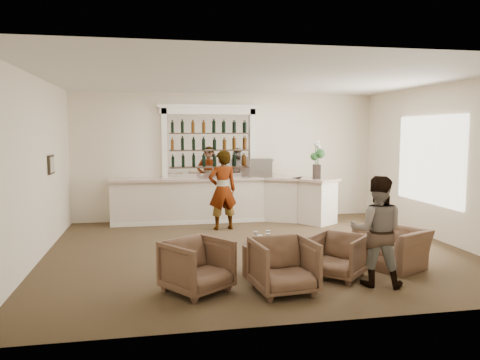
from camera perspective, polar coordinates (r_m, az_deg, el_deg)
The scene contains 19 objects.
ground at distance 9.23m, azimuth 2.05°, elevation -8.58°, with size 8.00×8.00×0.00m, color brown.
room_shell at distance 9.66m, azimuth 2.10°, elevation 6.09°, with size 8.04×7.02×3.32m.
bar_counter at distance 11.98m, azimuth -1.89°, elevation -2.40°, with size 5.72×1.80×1.14m.
back_bar_alcove at distance 12.21m, azimuth -3.78°, elevation 4.62°, with size 2.64×0.25×3.00m.
cocktail_table at distance 7.68m, azimuth 2.85°, elevation -9.67°, with size 0.69×0.69×0.50m, color #49301F.
sommelier at distance 11.00m, azimuth -2.14°, elevation -1.23°, with size 0.68×0.45×1.88m, color gray.
guest at distance 7.33m, azimuth 16.33°, elevation -5.99°, with size 0.81×0.63×1.66m, color gray.
armchair_left at distance 6.87m, azimuth -5.24°, elevation -10.40°, with size 0.82×0.85×0.77m, color brown.
armchair_center at distance 6.85m, azimuth 5.33°, elevation -10.38°, with size 0.84×0.86×0.79m, color brown.
armchair_right at distance 7.67m, azimuth 11.86°, elevation -9.04°, with size 0.75×0.77×0.70m, color brown.
armchair_far at distance 8.50m, azimuth 18.06°, elevation -7.81°, with size 1.04×0.91×0.68m, color brown.
espresso_machine at distance 12.07m, azimuth 2.69°, elevation 1.53°, with size 0.55×0.46×0.49m, color #B9B9BE.
flower_vase at distance 11.74m, azimuth 9.36°, elevation 2.74°, with size 0.25×0.25×0.94m.
wine_glass_bar_left at distance 11.85m, azimuth -2.70°, elevation 0.78°, with size 0.07×0.07×0.21m, color white, non-canonical shape.
wine_glass_bar_right at distance 11.88m, azimuth -2.07°, elevation 0.79°, with size 0.07×0.07×0.21m, color white, non-canonical shape.
wine_glass_tbl_a at distance 7.59m, azimuth 1.93°, elevation -7.09°, with size 0.07×0.07×0.21m, color white, non-canonical shape.
wine_glass_tbl_b at distance 7.69m, azimuth 3.46°, elevation -6.92°, with size 0.07×0.07×0.21m, color white, non-canonical shape.
wine_glass_tbl_c at distance 7.47m, azimuth 3.41°, elevation -7.30°, with size 0.07×0.07×0.21m, color white, non-canonical shape.
napkin_holder at distance 7.73m, azimuth 2.47°, elevation -7.19°, with size 0.08×0.08×0.12m, color white.
Camera 1 is at (-1.99, -8.71, 2.32)m, focal length 35.00 mm.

